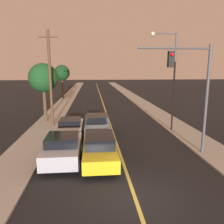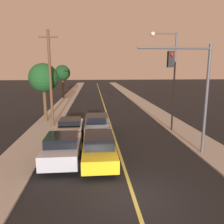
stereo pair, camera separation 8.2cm
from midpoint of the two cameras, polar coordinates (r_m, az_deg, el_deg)
ground_plane at (r=9.69m, az=6.01°, el=-21.49°), size 200.00×200.00×0.00m
road_surface at (r=44.33m, az=-2.89°, el=4.42°), size 9.40×80.00×0.01m
sidewalk_left at (r=44.50m, az=-10.59°, el=4.34°), size 2.50×80.00×0.12m
sidewalk_right at (r=44.94m, az=4.73°, el=4.56°), size 2.50×80.00×0.12m
car_near_lane_front at (r=12.69m, az=-3.25°, el=-9.14°), size 1.94×5.06×1.62m
car_near_lane_second at (r=17.76m, az=-3.81°, el=-3.21°), size 2.03×4.66×1.60m
car_outer_lane_front at (r=12.88m, az=-12.62°, el=-9.09°), size 2.06×4.18×1.61m
car_outer_lane_second at (r=17.29m, az=-10.65°, el=-3.95°), size 1.93×3.90×1.47m
traffic_signal_mast at (r=13.64m, az=20.45°, el=7.32°), size 4.29×0.42×6.50m
streetlamp_right at (r=18.58m, az=14.79°, el=10.73°), size 2.17×0.36×7.98m
utility_pole_left at (r=20.08m, az=-15.69°, el=8.62°), size 1.60×0.24×8.36m
tree_left_near at (r=22.21m, az=-17.36°, el=8.44°), size 2.78×2.78×5.66m
tree_left_far at (r=39.40m, az=-12.75°, el=9.85°), size 2.68×2.68×5.77m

